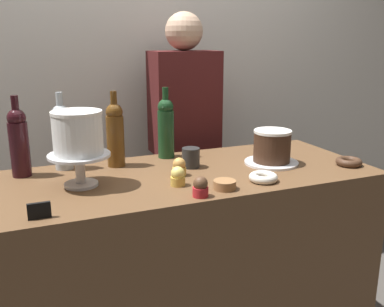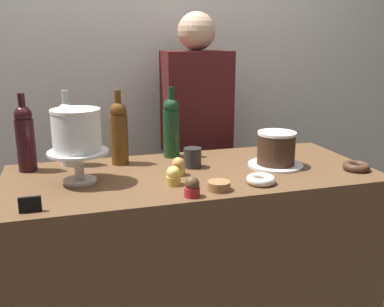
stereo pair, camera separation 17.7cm
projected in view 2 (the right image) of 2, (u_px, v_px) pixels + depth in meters
name	position (u px, v px, depth m)	size (l,w,h in m)	color
back_wall	(149.00, 67.00, 2.53)	(6.00, 0.05, 2.60)	silver
display_counter	(192.00, 272.00, 1.91)	(1.52, 0.65, 0.93)	brown
cake_stand_pedestal	(79.00, 161.00, 1.65)	(0.23, 0.23, 0.12)	silver
white_layer_cake	(77.00, 130.00, 1.61)	(0.18, 0.18, 0.16)	white
silver_serving_platter	(275.00, 165.00, 1.88)	(0.24, 0.24, 0.01)	white
chocolate_round_cake	(276.00, 148.00, 1.86)	(0.16, 0.16, 0.14)	#3D2619
wine_bottle_green	(171.00, 126.00, 1.99)	(0.08, 0.08, 0.33)	#193D1E
wine_bottle_amber	(119.00, 132.00, 1.88)	(0.08, 0.08, 0.33)	#5B3814
wine_bottle_dark_red	(25.00, 137.00, 1.78)	(0.08, 0.08, 0.33)	black
wine_bottle_clear	(68.00, 133.00, 1.86)	(0.08, 0.08, 0.33)	#B2BCC1
cupcake_lemon	(173.00, 176.00, 1.63)	(0.06, 0.06, 0.07)	gold
cupcake_caramel	(178.00, 167.00, 1.75)	(0.06, 0.06, 0.07)	gold
cupcake_chocolate	(192.00, 187.00, 1.51)	(0.06, 0.06, 0.07)	red
donut_sugar	(261.00, 180.00, 1.65)	(0.11, 0.11, 0.03)	silver
donut_chocolate	(356.00, 166.00, 1.81)	(0.11, 0.11, 0.03)	#472D1E
cookie_stack	(219.00, 186.00, 1.58)	(0.08, 0.08, 0.03)	olive
price_sign_chalkboard	(30.00, 204.00, 1.37)	(0.07, 0.01, 0.05)	black
coffee_cup_ceramic	(193.00, 158.00, 1.85)	(0.08, 0.08, 0.09)	#282828
barista_figure	(196.00, 153.00, 2.43)	(0.36, 0.22, 1.60)	black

